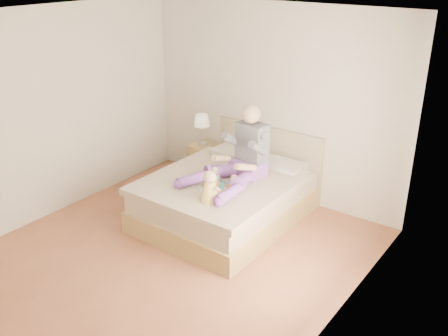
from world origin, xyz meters
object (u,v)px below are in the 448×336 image
Objects in this scene: tray at (219,186)px; bed at (228,196)px; adult at (241,158)px; nightstand at (206,162)px; baby at (210,189)px.

bed is at bearing 109.86° from tray.
nightstand is at bearing 154.35° from adult.
bed is 0.52m from tray.
tray reaches higher than nightstand.
bed is 1.28m from nightstand.
tray is 1.17× the size of baby.
adult is at bearing -24.84° from nightstand.
adult is 0.48m from tray.
bed reaches higher than tray.
adult reaches higher than tray.
adult is 2.66× the size of tray.
nightstand is 0.47× the size of adult.
adult is at bearing 84.81° from tray.
adult is 0.75m from baby.
baby is at bearing -41.78° from nightstand.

